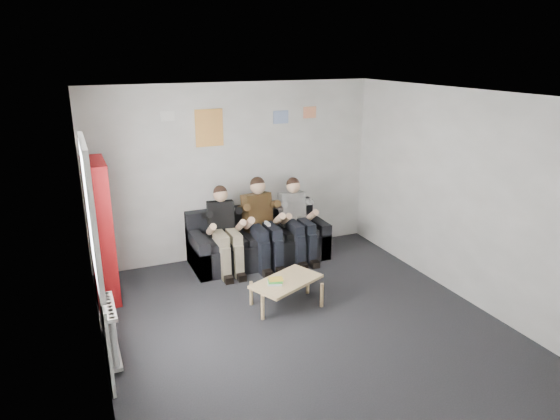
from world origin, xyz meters
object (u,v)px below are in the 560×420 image
object	(u,v)px
bookshelf	(101,231)
person_left	(225,231)
sofa	(258,242)
coffee_table	(286,283)
person_right	(297,220)
person_middle	(262,224)

from	to	relation	value
bookshelf	person_left	distance (m)	1.73
bookshelf	person_left	xyz separation A→B (m)	(1.70, 0.14, -0.29)
bookshelf	sofa	bearing A→B (deg)	7.91
coffee_table	person_left	xyz separation A→B (m)	(-0.39, 1.35, 0.31)
coffee_table	person_right	world-z (taller)	person_right
sofa	person_left	size ratio (longest dim) A/B	1.65
sofa	person_left	xyz separation A→B (m)	(-0.58, -0.19, 0.34)
bookshelf	person_right	size ratio (longest dim) A/B	1.45
person_left	person_middle	distance (m)	0.59
person_middle	bookshelf	bearing A→B (deg)	173.48
coffee_table	person_middle	distance (m)	1.40
bookshelf	person_left	bearing A→B (deg)	4.31
person_right	bookshelf	bearing A→B (deg)	-175.14
bookshelf	person_middle	xyz separation A→B (m)	(2.28, 0.14, -0.27)
bookshelf	person_left	size ratio (longest dim) A/B	1.46
sofa	person_right	size ratio (longest dim) A/B	1.65
person_right	sofa	bearing A→B (deg)	163.66
coffee_table	person_middle	xyz separation A→B (m)	(0.20, 1.34, 0.34)
bookshelf	coffee_table	xyz separation A→B (m)	(2.09, -1.21, -0.61)
coffee_table	bookshelf	bearing A→B (deg)	149.93
sofa	bookshelf	world-z (taller)	bookshelf
bookshelf	person_middle	size ratio (longest dim) A/B	1.38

